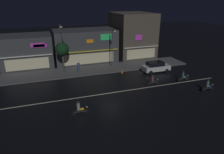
{
  "coord_description": "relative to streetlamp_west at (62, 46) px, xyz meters",
  "views": [
    {
      "loc": [
        -7.12,
        -21.3,
        10.84
      ],
      "look_at": [
        1.19,
        2.91,
        0.9
      ],
      "focal_mm": 32.26,
      "sensor_mm": 36.0,
      "label": 1
    }
  ],
  "objects": [
    {
      "name": "motorcycle_trailing_far",
      "position": [
        16.38,
        -12.27,
        -3.79
      ],
      "size": [
        1.9,
        0.6,
        1.52
      ],
      "rotation": [
        0.0,
        0.0,
        3.08
      ],
      "color": "black",
      "rests_on": "ground"
    },
    {
      "name": "motorcycle_opposite_lane",
      "position": [
        15.49,
        -8.58,
        -3.79
      ],
      "size": [
        1.9,
        0.6,
        1.52
      ],
      "rotation": [
        0.0,
        0.0,
        -0.04
      ],
      "color": "black",
      "rests_on": "ground"
    },
    {
      "name": "street_tree",
      "position": [
        0.02,
        0.51,
        -0.71
      ],
      "size": [
        2.06,
        2.06,
        4.64
      ],
      "color": "#473323",
      "rests_on": "sidewalk_far"
    },
    {
      "name": "lane_divider_stripe",
      "position": [
        4.6,
        -8.92,
        -4.42
      ],
      "size": [
        31.29,
        0.16,
        0.01
      ],
      "primitive_type": "cube",
      "color": "beige",
      "rests_on": "ground"
    },
    {
      "name": "parked_car_near_kerb",
      "position": [
        13.87,
        -3.88,
        -3.56
      ],
      "size": [
        4.3,
        1.98,
        1.67
      ],
      "color": "silver",
      "rests_on": "ground"
    },
    {
      "name": "streetlamp_west",
      "position": [
        0.0,
        0.0,
        0.0
      ],
      "size": [
        0.44,
        1.64,
        7.28
      ],
      "color": "#47494C",
      "rests_on": "sidewalk_far"
    },
    {
      "name": "sidewalk_far",
      "position": [
        4.6,
        0.2,
        -4.36
      ],
      "size": [
        32.93,
        4.82,
        0.14
      ],
      "primitive_type": "cube",
      "color": "#4C4C4F",
      "rests_on": "ground"
    },
    {
      "name": "traffic_cone",
      "position": [
        8.61,
        -2.64,
        -4.15
      ],
      "size": [
        0.36,
        0.36,
        0.55
      ],
      "primitive_type": "cone",
      "color": "orange",
      "rests_on": "ground"
    },
    {
      "name": "storefront_right_block",
      "position": [
        4.61,
        5.67,
        -1.53
      ],
      "size": [
        10.9,
        6.3,
        5.8
      ],
      "color": "#383A3F",
      "rests_on": "ground"
    },
    {
      "name": "storefront_left_block",
      "position": [
        -5.27,
        5.81,
        -1.77
      ],
      "size": [
        8.06,
        6.57,
        5.32
      ],
      "color": "#383A3F",
      "rests_on": "ground"
    },
    {
      "name": "motorcycle_following",
      "position": [
        0.09,
        -12.68,
        -3.79
      ],
      "size": [
        1.9,
        0.6,
        1.52
      ],
      "rotation": [
        0.0,
        0.0,
        3.23
      ],
      "color": "black",
      "rests_on": "ground"
    },
    {
      "name": "streetlamp_mid",
      "position": [
        8.16,
        0.68,
        -0.55
      ],
      "size": [
        0.44,
        1.64,
        6.23
      ],
      "color": "#47494C",
      "rests_on": "sidewalk_far"
    },
    {
      "name": "pedestrian_on_sidewalk",
      "position": [
        2.14,
        -0.78,
        -3.47
      ],
      "size": [
        0.4,
        0.4,
        1.78
      ],
      "rotation": [
        0.0,
        0.0,
        3.16
      ],
      "color": "#334766",
      "rests_on": "sidewalk_far"
    },
    {
      "name": "ground_plane",
      "position": [
        4.6,
        -8.92,
        -4.43
      ],
      "size": [
        140.0,
        140.0,
        0.0
      ],
      "primitive_type": "plane",
      "color": "black"
    },
    {
      "name": "motorcycle_lead",
      "position": [
        10.72,
        -8.5,
        -3.79
      ],
      "size": [
        1.9,
        0.6,
        1.52
      ],
      "rotation": [
        0.0,
        0.0,
        -0.04
      ],
      "color": "black",
      "rests_on": "ground"
    },
    {
      "name": "storefront_center_block",
      "position": [
        14.49,
        7.04,
        -0.23
      ],
      "size": [
        7.19,
        9.02,
        8.41
      ],
      "color": "#4C443A",
      "rests_on": "ground"
    }
  ]
}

